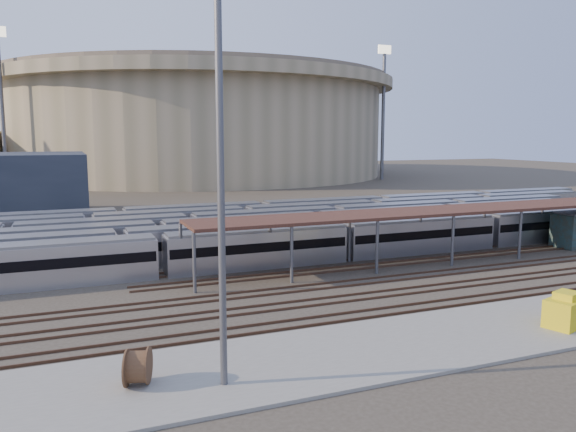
% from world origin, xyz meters
% --- Properties ---
extents(ground, '(420.00, 420.00, 0.00)m').
position_xyz_m(ground, '(0.00, 0.00, 0.00)').
color(ground, '#383026').
rests_on(ground, ground).
extents(apron, '(50.00, 9.00, 0.20)m').
position_xyz_m(apron, '(-5.00, -15.00, 0.10)').
color(apron, gray).
rests_on(apron, ground).
extents(subway_trains, '(129.57, 23.90, 3.60)m').
position_xyz_m(subway_trains, '(2.34, 18.50, 1.80)').
color(subway_trains, '#A2A2A6').
rests_on(subway_trains, ground).
extents(inspection_shed, '(60.30, 6.00, 5.30)m').
position_xyz_m(inspection_shed, '(22.00, 4.00, 4.98)').
color(inspection_shed, '#525357').
rests_on(inspection_shed, ground).
extents(empty_tracks, '(170.00, 9.62, 0.18)m').
position_xyz_m(empty_tracks, '(0.00, -5.00, 0.09)').
color(empty_tracks, '#4C3323').
rests_on(empty_tracks, ground).
extents(stadium, '(124.00, 124.00, 32.50)m').
position_xyz_m(stadium, '(25.00, 140.00, 16.47)').
color(stadium, gray).
rests_on(stadium, ground).
extents(floodlight_0, '(4.00, 1.00, 38.40)m').
position_xyz_m(floodlight_0, '(-30.00, 110.00, 20.65)').
color(floodlight_0, '#525357').
rests_on(floodlight_0, ground).
extents(floodlight_2, '(4.00, 1.00, 38.40)m').
position_xyz_m(floodlight_2, '(70.00, 100.00, 20.65)').
color(floodlight_2, '#525357').
rests_on(floodlight_2, ground).
extents(floodlight_3, '(4.00, 1.00, 38.40)m').
position_xyz_m(floodlight_3, '(-10.00, 160.00, 20.65)').
color(floodlight_3, '#525357').
rests_on(floodlight_3, ground).
extents(cable_reel_east, '(1.65, 2.17, 1.93)m').
position_xyz_m(cable_reel_east, '(-14.58, -14.99, 1.16)').
color(cable_reel_east, brown).
rests_on(cable_reel_east, apron).
extents(yard_light_pole, '(0.81, 0.36, 20.07)m').
position_xyz_m(yard_light_pole, '(-10.51, -16.53, 10.32)').
color(yard_light_pole, '#525357').
rests_on(yard_light_pole, apron).
extents(yellow_equipment, '(3.43, 2.71, 1.87)m').
position_xyz_m(yellow_equipment, '(12.92, -16.51, 1.14)').
color(yellow_equipment, gold).
rests_on(yellow_equipment, apron).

